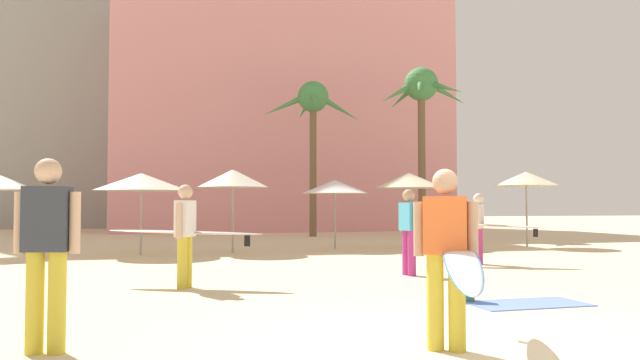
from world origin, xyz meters
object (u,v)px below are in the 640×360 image
(cafe_umbrella_4, at_px, (409,180))
(palm_tree_far_left, at_px, (313,109))
(person_far_right, at_px, (47,246))
(beach_towel, at_px, (527,304))
(person_far_left, at_px, (482,225))
(palm_tree_left, at_px, (422,97))
(cafe_umbrella_3, at_px, (141,182))
(person_near_left, at_px, (451,253))
(cafe_umbrella_1, at_px, (526,179))
(person_mid_center, at_px, (409,228))
(cafe_umbrella_5, at_px, (233,178))
(person_near_right, at_px, (185,232))
(backpack, at_px, (463,287))
(cafe_umbrella_0, at_px, (335,187))

(cafe_umbrella_4, bearing_deg, palm_tree_far_left, 100.52)
(palm_tree_far_left, xyz_separation_m, cafe_umbrella_4, (1.38, -7.41, -3.37))
(person_far_right, bearing_deg, beach_towel, 115.32)
(palm_tree_far_left, xyz_separation_m, person_far_left, (0.83, -12.97, -4.62))
(palm_tree_far_left, distance_m, person_far_left, 13.79)
(palm_tree_left, xyz_separation_m, cafe_umbrella_4, (-3.13, -6.08, -3.88))
(cafe_umbrella_3, bearing_deg, person_near_left, -75.27)
(palm_tree_left, bearing_deg, person_far_right, -122.88)
(cafe_umbrella_1, distance_m, person_mid_center, 9.59)
(palm_tree_left, distance_m, person_far_left, 13.23)
(cafe_umbrella_5, distance_m, person_near_right, 7.31)
(beach_towel, relative_size, person_near_left, 0.54)
(cafe_umbrella_1, xyz_separation_m, backpack, (-7.36, -9.75, -2.01))
(cafe_umbrella_0, xyz_separation_m, cafe_umbrella_3, (-5.73, -0.89, 0.06))
(cafe_umbrella_1, distance_m, cafe_umbrella_5, 9.57)
(cafe_umbrella_5, height_order, person_mid_center, cafe_umbrella_5)
(cafe_umbrella_3, bearing_deg, person_near_right, -82.20)
(person_far_left, height_order, person_mid_center, person_mid_center)
(palm_tree_left, relative_size, person_far_left, 2.81)
(person_far_right, bearing_deg, cafe_umbrella_3, -170.18)
(cafe_umbrella_3, height_order, beach_towel, cafe_umbrella_3)
(cafe_umbrella_3, bearing_deg, cafe_umbrella_1, 1.65)
(person_near_left, bearing_deg, person_far_left, 179.29)
(person_far_left, xyz_separation_m, person_near_left, (-4.44, -7.42, 0.03))
(person_far_left, relative_size, person_far_right, 1.45)
(cafe_umbrella_0, distance_m, person_near_right, 9.22)
(person_near_left, height_order, person_mid_center, person_near_left)
(cafe_umbrella_5, relative_size, beach_towel, 1.46)
(person_far_right, bearing_deg, cafe_umbrella_1, 144.76)
(palm_tree_far_left, bearing_deg, cafe_umbrella_1, -56.42)
(backpack, xyz_separation_m, person_near_right, (-3.75, 2.48, 0.72))
(beach_towel, bearing_deg, palm_tree_far_left, 85.75)
(backpack, height_order, person_near_right, person_near_right)
(cafe_umbrella_0, distance_m, cafe_umbrella_1, 6.36)
(cafe_umbrella_4, height_order, person_near_right, cafe_umbrella_4)
(cafe_umbrella_4, height_order, person_near_left, cafe_umbrella_4)
(person_far_right, bearing_deg, palm_tree_left, 159.12)
(cafe_umbrella_4, bearing_deg, palm_tree_left, 62.75)
(palm_tree_far_left, xyz_separation_m, beach_towel, (-1.34, -18.09, -5.51))
(palm_tree_left, height_order, person_far_right, palm_tree_left)
(person_near_right, distance_m, person_far_right, 4.50)
(person_near_right, height_order, person_far_right, person_far_right)
(palm_tree_far_left, bearing_deg, cafe_umbrella_4, -79.48)
(cafe_umbrella_5, xyz_separation_m, person_near_left, (0.69, -12.23, -1.19))
(cafe_umbrella_4, xyz_separation_m, person_mid_center, (-2.97, -7.10, -1.23))
(cafe_umbrella_4, xyz_separation_m, cafe_umbrella_5, (-5.68, -0.75, -0.03))
(person_far_left, bearing_deg, cafe_umbrella_1, -104.52)
(cafe_umbrella_3, height_order, person_far_right, cafe_umbrella_3)
(person_near_left, relative_size, person_mid_center, 1.79)
(person_near_left, bearing_deg, person_near_right, -126.49)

